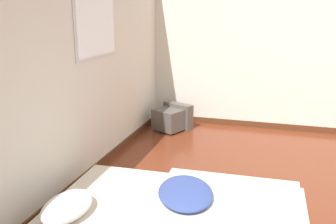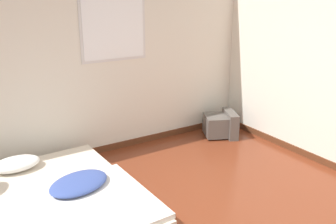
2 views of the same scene
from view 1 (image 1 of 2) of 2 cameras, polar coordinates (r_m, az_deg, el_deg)
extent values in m
cube|color=silver|center=(3.77, -14.58, 7.78)|extent=(7.41, 0.06, 2.60)
cube|color=#562D19|center=(4.10, -12.91, -9.86)|extent=(7.41, 0.02, 0.09)
cube|color=silver|center=(4.15, -10.98, 13.95)|extent=(0.91, 0.01, 0.86)
cube|color=white|center=(4.15, -10.91, 13.96)|extent=(0.84, 0.01, 0.79)
cube|color=silver|center=(5.80, 23.65, 9.48)|extent=(0.06, 7.58, 2.60)
cube|color=#562D19|center=(5.99, 22.42, -2.55)|extent=(0.02, 7.58, 0.09)
ellipsoid|color=white|center=(3.06, -15.10, -13.69)|extent=(0.53, 0.35, 0.14)
cube|color=silver|center=(2.95, 8.46, -15.44)|extent=(1.44, 1.20, 0.05)
ellipsoid|color=#384C93|center=(3.11, 2.68, -12.16)|extent=(0.73, 0.62, 0.11)
cube|color=#56514C|center=(5.59, 0.03, -1.17)|extent=(0.46, 0.50, 0.31)
cube|color=#56514C|center=(5.76, 1.54, -0.54)|extent=(0.33, 0.50, 0.38)
cube|color=#283342|center=(5.81, 2.00, -0.31)|extent=(0.18, 0.37, 0.27)
camera|label=2|loc=(3.13, 76.38, 11.47)|focal=40.00mm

